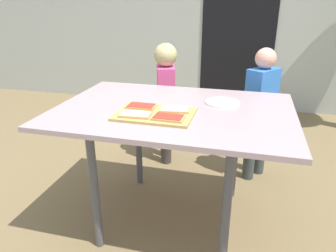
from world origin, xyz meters
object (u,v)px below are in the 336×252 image
object	(u,v)px
pizza_slice_far_left	(141,106)
child_left	(166,94)
pizza_slice_near_right	(168,118)
pizza_slice_far_right	(174,109)
plate_white_right	(222,102)
dining_table	(174,120)
child_right	(260,108)
pizza_slice_near_left	(135,114)
cutting_board	(155,114)

from	to	relation	value
pizza_slice_far_left	child_left	size ratio (longest dim) A/B	0.16
pizza_slice_near_right	pizza_slice_far_right	distance (m)	0.13
plate_white_right	dining_table	bearing A→B (deg)	-147.83
pizza_slice_far_right	pizza_slice_far_left	size ratio (longest dim) A/B	1.07
child_left	child_right	world-z (taller)	child_right
pizza_slice_far_left	child_right	distance (m)	1.06
pizza_slice_near_left	child_right	world-z (taller)	child_right
pizza_slice_far_right	pizza_slice_near_left	distance (m)	0.22
pizza_slice_near_left	plate_white_right	xyz separation A→B (m)	(0.42, 0.38, -0.02)
pizza_slice_near_left	plate_white_right	size ratio (longest dim) A/B	0.82
pizza_slice_far_left	pizza_slice_near_left	size ratio (longest dim) A/B	0.96
plate_white_right	cutting_board	bearing A→B (deg)	-137.15
dining_table	pizza_slice_far_right	xyz separation A→B (m)	(0.02, -0.08, 0.09)
pizza_slice_near_right	pizza_slice_far_left	xyz separation A→B (m)	(-0.20, 0.14, 0.00)
pizza_slice_far_right	child_right	xyz separation A→B (m)	(0.48, 0.79, -0.21)
cutting_board	pizza_slice_near_left	xyz separation A→B (m)	(-0.09, -0.07, 0.01)
cutting_board	child_left	size ratio (longest dim) A/B	0.40
pizza_slice_near_left	child_right	distance (m)	1.15
pizza_slice_far_right	plate_white_right	bearing A→B (deg)	46.37
cutting_board	pizza_slice_near_right	xyz separation A→B (m)	(0.09, -0.07, 0.01)
pizza_slice_far_left	child_right	size ratio (longest dim) A/B	0.16
pizza_slice_far_right	pizza_slice_near_left	bearing A→B (deg)	-144.43
child_left	child_right	size ratio (longest dim) A/B	1.00
dining_table	pizza_slice_near_left	distance (m)	0.28
pizza_slice_near_right	plate_white_right	size ratio (longest dim) A/B	0.80
cutting_board	pizza_slice_near_right	bearing A→B (deg)	-38.66
pizza_slice_far_right	child_left	distance (m)	0.95
dining_table	pizza_slice_near_right	xyz separation A→B (m)	(0.02, -0.22, 0.09)
child_left	child_right	distance (m)	0.78
dining_table	pizza_slice_near_right	bearing A→B (deg)	-83.83
pizza_slice_near_right	child_left	xyz separation A→B (m)	(-0.29, 1.02, -0.18)
pizza_slice_near_right	cutting_board	bearing A→B (deg)	141.34
dining_table	plate_white_right	distance (m)	0.32
cutting_board	child_right	distance (m)	1.04
dining_table	pizza_slice_far_right	distance (m)	0.13
pizza_slice_far_right	pizza_slice_near_left	size ratio (longest dim) A/B	1.03
pizza_slice_near_right	pizza_slice_near_left	size ratio (longest dim) A/B	0.98
child_left	cutting_board	bearing A→B (deg)	-78.34
dining_table	pizza_slice_near_left	xyz separation A→B (m)	(-0.16, -0.21, 0.09)
plate_white_right	child_right	xyz separation A→B (m)	(0.25, 0.54, -0.19)
cutting_board	pizza_slice_far_left	world-z (taller)	pizza_slice_far_left
cutting_board	pizza_slice_far_left	distance (m)	0.12
pizza_slice_far_left	pizza_slice_near_left	world-z (taller)	same
pizza_slice_far_left	child_left	xyz separation A→B (m)	(-0.09, 0.88, -0.18)
dining_table	plate_white_right	bearing A→B (deg)	32.17
pizza_slice_far_right	plate_white_right	xyz separation A→B (m)	(0.24, 0.25, -0.02)
dining_table	cutting_board	distance (m)	0.18
plate_white_right	child_right	world-z (taller)	child_right
pizza_slice_near_left	child_left	xyz separation A→B (m)	(-0.11, 1.01, -0.18)
pizza_slice_near_right	plate_white_right	distance (m)	0.45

